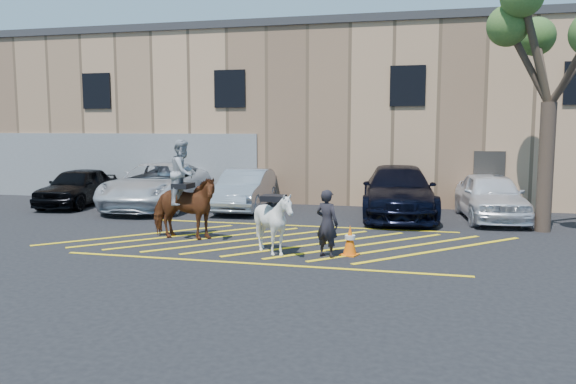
% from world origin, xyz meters
% --- Properties ---
extents(ground, '(90.00, 90.00, 0.00)m').
position_xyz_m(ground, '(0.00, 0.00, 0.00)').
color(ground, black).
rests_on(ground, ground).
extents(car_black_suv, '(2.21, 4.54, 1.49)m').
position_xyz_m(car_black_suv, '(-9.50, 4.59, 0.75)').
color(car_black_suv, black).
rests_on(car_black_suv, ground).
extents(car_white_pickup, '(3.24, 6.34, 1.72)m').
position_xyz_m(car_white_pickup, '(-6.15, 4.80, 0.86)').
color(car_white_pickup, silver).
rests_on(car_white_pickup, ground).
extents(car_silver_sedan, '(1.86, 4.67, 1.51)m').
position_xyz_m(car_silver_sedan, '(-2.76, 5.08, 0.75)').
color(car_silver_sedan, '#9AA0A8').
rests_on(car_silver_sedan, ground).
extents(car_blue_suv, '(2.92, 6.12, 1.72)m').
position_xyz_m(car_blue_suv, '(2.84, 4.90, 0.86)').
color(car_blue_suv, black).
rests_on(car_blue_suv, ground).
extents(car_white_suv, '(2.31, 4.80, 1.58)m').
position_xyz_m(car_white_suv, '(5.85, 4.88, 0.79)').
color(car_white_suv, white).
rests_on(car_white_suv, ground).
extents(handler, '(0.70, 0.59, 1.62)m').
position_xyz_m(handler, '(1.47, -1.74, 0.81)').
color(handler, black).
rests_on(handler, ground).
extents(warehouse, '(32.42, 10.20, 7.30)m').
position_xyz_m(warehouse, '(-0.01, 11.99, 3.65)').
color(warehouse, tan).
rests_on(warehouse, ground).
extents(hatching_zone, '(12.60, 5.12, 0.01)m').
position_xyz_m(hatching_zone, '(-0.00, -0.30, 0.01)').
color(hatching_zone, yellow).
rests_on(hatching_zone, ground).
extents(mounted_bay, '(2.11, 1.03, 2.74)m').
position_xyz_m(mounted_bay, '(-2.72, -0.56, 1.11)').
color(mounted_bay, '#5C3015').
rests_on(mounted_bay, ground).
extents(saddled_white, '(1.27, 1.42, 1.55)m').
position_xyz_m(saddled_white, '(0.18, -1.80, 0.78)').
color(saddled_white, silver).
rests_on(saddled_white, ground).
extents(traffic_cone, '(0.48, 0.48, 0.73)m').
position_xyz_m(traffic_cone, '(1.98, -1.43, 0.37)').
color(traffic_cone, orange).
rests_on(traffic_cone, ground).
extents(tree, '(3.99, 4.37, 7.31)m').
position_xyz_m(tree, '(7.13, 3.01, 5.69)').
color(tree, '#4B3A2D').
rests_on(tree, ground).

